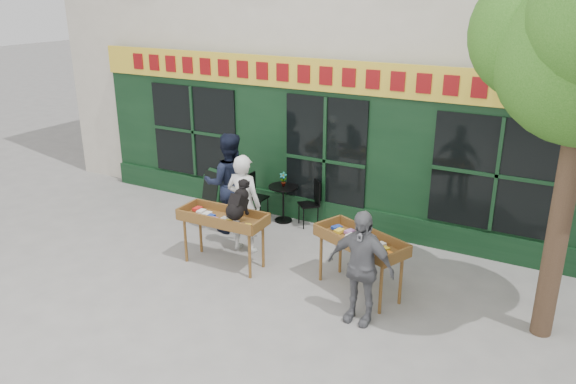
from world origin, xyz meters
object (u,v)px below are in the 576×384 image
woman (244,204)px  bistro_table (283,196)px  man_left (229,183)px  book_cart_center (223,220)px  dog (238,199)px  man_right (360,267)px  book_cart_right (360,244)px

woman → bistro_table: woman is taller
bistro_table → man_left: size_ratio=0.38×
book_cart_center → man_left: 1.49m
dog → man_right: (2.34, -0.45, -0.44)m
woman → dog: bearing=115.3°
book_cart_right → man_left: size_ratio=0.82×
dog → woman: (-0.35, 0.70, -0.38)m
woman → man_left: bearing=-41.2°
dog → bistro_table: size_ratio=0.79×
bistro_table → man_left: man_left is taller
book_cart_right → man_left: 3.31m
book_cart_right → book_cart_center: bearing=-151.7°
dog → man_left: size_ratio=0.30×
dog → man_right: bearing=-12.2°
book_cart_right → bistro_table: size_ratio=2.14×
bistro_table → book_cart_right: bearing=-38.3°
book_cart_center → man_right: bearing=-11.9°
woman → book_cart_right: woman is taller
dog → man_left: (-1.10, 1.32, -0.30)m
dog → book_cart_right: bearing=7.0°
bistro_table → man_left: bearing=-127.9°
dog → man_left: man_left is taller
book_cart_center → bistro_table: 2.19m
book_cart_right → dog: bearing=-149.4°
dog → man_right: size_ratio=0.35×
woman → man_left: man_left is taller
book_cart_center → dog: dog is taller
book_cart_center → dog: (0.35, -0.05, 0.47)m
dog → man_left: bearing=128.3°
book_cart_center → book_cart_right: (2.39, 0.25, 0.00)m
woman → book_cart_right: size_ratio=1.12×
woman → book_cart_right: (2.39, -0.40, -0.09)m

